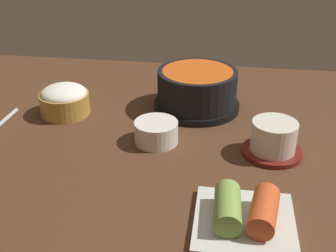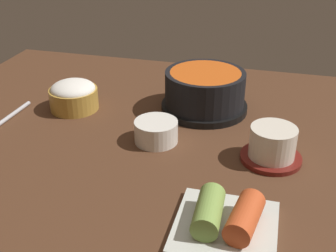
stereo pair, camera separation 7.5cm
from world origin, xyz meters
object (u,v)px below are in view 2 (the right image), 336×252
Objects in this scene: stone_pot at (205,91)px; tea_cup_with_saucer at (272,145)px; banchan_cup_center at (156,131)px; rice_bowl at (74,95)px; kimchi_plate at (226,221)px.

stone_pot is 21.22cm from tea_cup_with_saucer.
stone_pot is 2.26× the size of banchan_cup_center.
stone_pot is 1.72× the size of tea_cup_with_saucer.
rice_bowl reaches higher than kimchi_plate.
kimchi_plate is at bearing -75.05° from stone_pot.
rice_bowl and tea_cup_with_saucer have the same top height.
banchan_cup_center is at bearing 126.96° from kimchi_plate.
kimchi_plate is at bearing -53.04° from banchan_cup_center.
banchan_cup_center is at bearing -111.52° from stone_pot.
stone_pot is at bearing 13.62° from rice_bowl.
rice_bowl is 45.08cm from kimchi_plate.
rice_bowl is at bearing -166.38° from stone_pot.
banchan_cup_center is at bearing 176.76° from tea_cup_with_saucer.
stone_pot is 1.79× the size of rice_bowl.
tea_cup_with_saucer is (14.05, -15.86, -1.31)cm from stone_pot.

